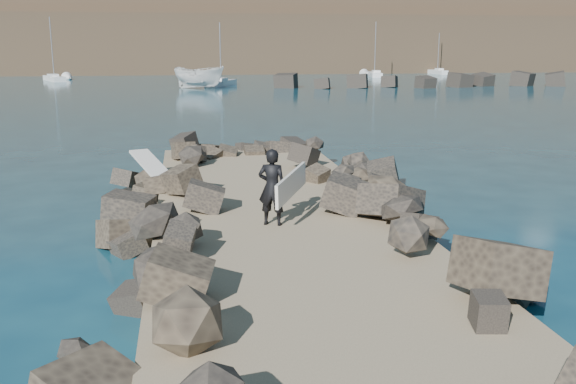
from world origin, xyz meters
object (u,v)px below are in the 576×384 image
surfer_with_board (275,187)px  sailboat_e (54,78)px  surfboard_resting (151,168)px  boat_imported (199,77)px

surfer_with_board → sailboat_e: sailboat_e is taller
surfboard_resting → boat_imported: bearing=65.5°
boat_imported → surfer_with_board: (0.09, -57.63, 0.25)m
surfboard_resting → sailboat_e: (-15.70, 70.72, -0.69)m
surfboard_resting → sailboat_e: size_ratio=0.29×
boat_imported → surfer_with_board: 57.64m
sailboat_e → surfer_with_board: bearing=-76.1°
surfboard_resting → boat_imported: size_ratio=0.37×
sailboat_e → boat_imported: bearing=-44.6°
surfboard_resting → sailboat_e: bearing=81.3°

